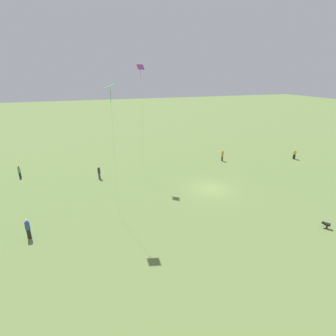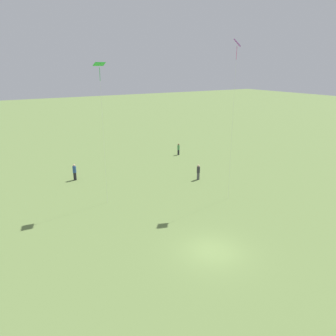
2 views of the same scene
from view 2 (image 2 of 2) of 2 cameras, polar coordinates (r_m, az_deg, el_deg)
ground_plane at (r=23.28m, az=7.73°, el=-14.18°), size 240.00×240.00×0.00m
person_3 at (r=37.51m, az=-15.96°, el=-0.70°), size 0.45×0.45×1.83m
person_4 at (r=36.37m, az=5.30°, el=-0.72°), size 0.40×0.40×1.73m
person_6 at (r=46.44m, az=1.84°, el=3.30°), size 0.40×0.40×1.64m
kite_2 at (r=29.54m, az=11.86°, el=19.09°), size 1.01×0.97×14.25m
kite_5 at (r=28.60m, az=-11.82°, el=16.21°), size 0.91×0.95×12.40m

